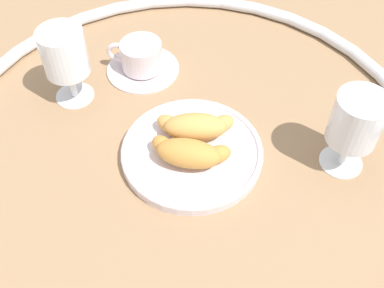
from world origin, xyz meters
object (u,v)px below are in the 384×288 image
object	(u,v)px
coffee_cup_near	(141,59)
juice_glass_right	(65,55)
croissant_small	(195,126)
pastry_plate	(192,152)
juice_glass_left	(356,123)
croissant_large	(189,153)

from	to	relation	value
coffee_cup_near	juice_glass_right	world-z (taller)	juice_glass_right
croissant_small	coffee_cup_near	distance (m)	0.20
pastry_plate	juice_glass_left	bearing A→B (deg)	30.51
croissant_large	juice_glass_left	world-z (taller)	juice_glass_left
pastry_plate	juice_glass_left	xyz separation A→B (m)	(0.20, 0.12, 0.08)
croissant_large	pastry_plate	bearing A→B (deg)	112.52
croissant_small	coffee_cup_near	size ratio (longest dim) A/B	0.88
croissant_large	juice_glass_left	bearing A→B (deg)	36.24
coffee_cup_near	juice_glass_left	distance (m)	0.40
croissant_large	croissant_small	distance (m)	0.05
croissant_small	juice_glass_right	world-z (taller)	juice_glass_right
coffee_cup_near	juice_glass_left	bearing A→B (deg)	-0.07
pastry_plate	juice_glass_left	world-z (taller)	juice_glass_left
coffee_cup_near	juice_glass_right	bearing A→B (deg)	-115.13
croissant_large	croissant_small	world-z (taller)	same
pastry_plate	juice_glass_right	size ratio (longest dim) A/B	1.62
juice_glass_left	croissant_large	bearing A→B (deg)	-143.76
juice_glass_right	croissant_small	bearing A→B (deg)	7.19
croissant_large	juice_glass_right	size ratio (longest dim) A/B	0.91
pastry_plate	croissant_large	size ratio (longest dim) A/B	1.79
croissant_large	coffee_cup_near	world-z (taller)	same
pastry_plate	coffee_cup_near	bearing A→B (deg)	148.02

